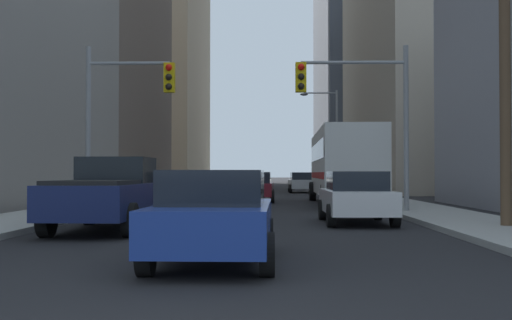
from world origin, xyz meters
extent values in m
cube|color=#9E9E99|center=(-6.51, 50.00, 0.07)|extent=(2.90, 160.00, 0.15)
cube|color=#9E9E99|center=(6.51, 50.00, 0.07)|extent=(2.90, 160.00, 0.15)
cube|color=silver|center=(4.31, 25.63, 1.95)|extent=(2.80, 11.56, 2.90)
cube|color=black|center=(3.05, 25.63, 2.47)|extent=(0.30, 10.58, 0.80)
cube|color=red|center=(3.05, 25.63, 1.37)|extent=(0.29, 10.58, 0.28)
cylinder|color=black|center=(3.14, 29.66, 0.50)|extent=(0.32, 1.00, 1.00)
cylinder|color=black|center=(5.49, 29.66, 0.50)|extent=(0.32, 1.00, 1.00)
cylinder|color=black|center=(3.14, 22.41, 0.50)|extent=(0.32, 1.00, 1.00)
cylinder|color=black|center=(5.49, 22.41, 0.50)|extent=(0.32, 1.00, 1.00)
cube|color=#141E4C|center=(-3.34, 12.29, 0.80)|extent=(2.08, 5.43, 0.80)
cube|color=black|center=(-3.34, 13.26, 1.55)|extent=(1.83, 1.83, 0.70)
cube|color=black|center=(-3.34, 10.94, 1.25)|extent=(1.79, 2.40, 0.10)
cylinder|color=black|center=(-4.30, 14.01, 0.40)|extent=(0.28, 0.80, 0.80)
cylinder|color=black|center=(-2.38, 14.01, 0.40)|extent=(0.28, 0.80, 0.80)
cylinder|color=black|center=(-4.30, 10.56, 0.40)|extent=(0.28, 0.80, 0.80)
cylinder|color=black|center=(-2.38, 10.56, 0.40)|extent=(0.28, 0.80, 0.80)
cube|color=navy|center=(-0.10, 6.60, 0.65)|extent=(1.88, 4.23, 0.65)
cube|color=black|center=(-0.10, 6.45, 1.25)|extent=(1.62, 1.93, 0.55)
cylinder|color=black|center=(-0.97, 7.94, 0.32)|extent=(0.22, 0.64, 0.64)
cylinder|color=black|center=(0.76, 7.94, 0.32)|extent=(0.22, 0.64, 0.64)
cylinder|color=black|center=(-0.97, 5.25, 0.32)|extent=(0.22, 0.64, 0.64)
cylinder|color=black|center=(0.76, 5.25, 0.32)|extent=(0.22, 0.64, 0.64)
cube|color=white|center=(3.35, 14.67, 0.65)|extent=(1.82, 4.21, 0.65)
cube|color=black|center=(3.35, 14.52, 1.25)|extent=(1.59, 1.91, 0.55)
cylinder|color=black|center=(2.48, 16.02, 0.32)|extent=(0.22, 0.64, 0.64)
cylinder|color=black|center=(4.21, 16.02, 0.32)|extent=(0.22, 0.64, 0.64)
cylinder|color=black|center=(2.48, 13.33, 0.32)|extent=(0.22, 0.64, 0.64)
cylinder|color=black|center=(4.21, 13.33, 0.32)|extent=(0.22, 0.64, 0.64)
cube|color=maroon|center=(0.10, 28.10, 0.65)|extent=(1.93, 4.25, 0.65)
cube|color=black|center=(0.10, 27.95, 1.25)|extent=(1.64, 1.95, 0.55)
cylinder|color=black|center=(-0.76, 29.44, 0.32)|extent=(0.22, 0.64, 0.64)
cylinder|color=black|center=(0.97, 29.44, 0.32)|extent=(0.22, 0.64, 0.64)
cylinder|color=black|center=(-0.76, 26.75, 0.32)|extent=(0.22, 0.64, 0.64)
cylinder|color=black|center=(0.97, 26.75, 0.32)|extent=(0.22, 0.64, 0.64)
cube|color=#B7BABF|center=(3.28, 43.32, 0.65)|extent=(1.95, 4.26, 0.65)
cube|color=black|center=(3.28, 43.17, 1.25)|extent=(1.65, 1.96, 0.55)
cylinder|color=black|center=(2.42, 44.66, 0.32)|extent=(0.22, 0.64, 0.64)
cylinder|color=black|center=(4.15, 44.66, 0.32)|extent=(0.22, 0.64, 0.64)
cylinder|color=black|center=(2.42, 41.97, 0.32)|extent=(0.22, 0.64, 0.64)
cylinder|color=black|center=(4.15, 41.97, 0.32)|extent=(0.22, 0.64, 0.64)
cylinder|color=gray|center=(-5.66, 18.49, 3.00)|extent=(0.18, 0.18, 6.00)
cylinder|color=gray|center=(-4.20, 18.49, 5.40)|extent=(2.91, 0.12, 0.12)
cube|color=gold|center=(-2.75, 18.49, 4.88)|extent=(0.38, 0.30, 1.05)
sphere|color=red|center=(-2.75, 18.32, 5.21)|extent=(0.24, 0.24, 0.24)
sphere|color=black|center=(-2.75, 18.32, 4.88)|extent=(0.24, 0.24, 0.24)
sphere|color=black|center=(-2.75, 18.32, 4.54)|extent=(0.24, 0.24, 0.24)
cylinder|color=gray|center=(5.66, 18.49, 3.00)|extent=(0.18, 0.18, 6.00)
cylinder|color=gray|center=(3.80, 18.49, 5.40)|extent=(3.72, 0.12, 0.12)
cube|color=gold|center=(1.94, 18.49, 4.88)|extent=(0.38, 0.30, 1.05)
sphere|color=red|center=(1.94, 18.32, 5.21)|extent=(0.24, 0.24, 0.24)
sphere|color=black|center=(1.94, 18.32, 4.88)|extent=(0.24, 0.24, 0.24)
sphere|color=black|center=(1.94, 18.32, 4.54)|extent=(0.24, 0.24, 0.24)
cylinder|color=brown|center=(6.80, 12.27, 4.84)|extent=(0.28, 0.28, 9.68)
cylinder|color=gray|center=(5.76, 41.71, 3.75)|extent=(0.16, 0.16, 7.50)
cylinder|color=gray|center=(4.57, 41.71, 7.30)|extent=(2.38, 0.10, 0.10)
ellipsoid|color=#4C4C51|center=(3.38, 41.71, 7.20)|extent=(0.56, 0.32, 0.20)
cube|color=#66564C|center=(-19.10, 46.19, 15.17)|extent=(19.76, 28.59, 30.34)
cube|color=#B7A893|center=(16.45, 49.93, 13.36)|extent=(15.19, 27.95, 26.72)
camera|label=1|loc=(0.78, -3.62, 1.47)|focal=43.79mm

